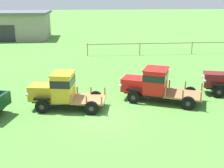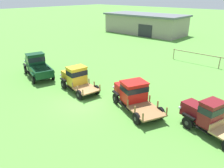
% 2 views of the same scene
% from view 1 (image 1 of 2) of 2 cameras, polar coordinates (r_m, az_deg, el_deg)
% --- Properties ---
extents(ground_plane, '(240.00, 240.00, 0.00)m').
position_cam_1_polar(ground_plane, '(15.77, -1.79, -6.59)').
color(ground_plane, '#518E38').
extents(paddock_fence, '(18.57, 0.36, 1.39)m').
position_cam_1_polar(paddock_fence, '(32.71, 11.33, 7.79)').
color(paddock_fence, '#997F60').
rests_on(paddock_fence, ground).
extents(vintage_truck_second_in_line, '(4.72, 2.55, 2.19)m').
position_cam_1_polar(vintage_truck_second_in_line, '(16.79, -10.49, -1.20)').
color(vintage_truck_second_in_line, black).
rests_on(vintage_truck_second_in_line, ground).
extents(vintage_truck_midrow_center, '(5.37, 3.70, 2.11)m').
position_cam_1_polar(vintage_truck_midrow_center, '(17.97, 8.36, 0.11)').
color(vintage_truck_midrow_center, black).
rests_on(vintage_truck_midrow_center, ground).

